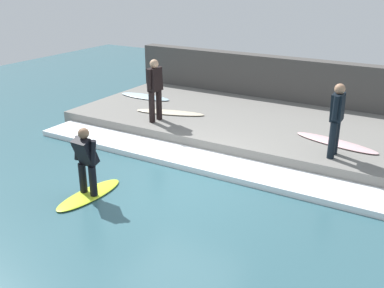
{
  "coord_description": "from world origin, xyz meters",
  "views": [
    {
      "loc": [
        -7.27,
        -4.63,
        4.21
      ],
      "look_at": [
        0.52,
        0.0,
        0.7
      ],
      "focal_mm": 42.0,
      "sensor_mm": 36.0,
      "label": 1
    }
  ],
  "objects_px": {
    "surfboard_riding": "(89,195)",
    "surfer_waiting_near": "(337,116)",
    "surfboard_waiting_near": "(336,143)",
    "surfboard_waiting_far": "(170,112)",
    "surfer_riding": "(86,158)",
    "surfboard_spare": "(145,96)",
    "surfer_waiting_far": "(155,87)"
  },
  "relations": [
    {
      "from": "surfboard_riding",
      "to": "surfer_waiting_near",
      "type": "relative_size",
      "value": 1.01
    },
    {
      "from": "surfboard_waiting_near",
      "to": "surfboard_waiting_far",
      "type": "xyz_separation_m",
      "value": [
        0.02,
        4.74,
        0.0
      ]
    },
    {
      "from": "surfboard_waiting_near",
      "to": "surfboard_riding",
      "type": "bearing_deg",
      "value": 140.57
    },
    {
      "from": "surfer_riding",
      "to": "surfboard_spare",
      "type": "height_order",
      "value": "surfer_riding"
    },
    {
      "from": "surfboard_riding",
      "to": "surfer_waiting_near",
      "type": "bearing_deg",
      "value": -45.86
    },
    {
      "from": "surfboard_waiting_near",
      "to": "surfer_waiting_near",
      "type": "bearing_deg",
      "value": -171.67
    },
    {
      "from": "surfboard_spare",
      "to": "surfboard_riding",
      "type": "bearing_deg",
      "value": -154.12
    },
    {
      "from": "surfer_waiting_near",
      "to": "surfer_waiting_far",
      "type": "relative_size",
      "value": 0.97
    },
    {
      "from": "surfer_riding",
      "to": "surfboard_waiting_near",
      "type": "relative_size",
      "value": 0.65
    },
    {
      "from": "surfer_waiting_far",
      "to": "surfer_waiting_near",
      "type": "bearing_deg",
      "value": -90.65
    },
    {
      "from": "surfer_riding",
      "to": "surfer_waiting_far",
      "type": "height_order",
      "value": "surfer_waiting_far"
    },
    {
      "from": "surfboard_riding",
      "to": "surfboard_waiting_far",
      "type": "height_order",
      "value": "surfboard_waiting_far"
    },
    {
      "from": "surfboard_riding",
      "to": "surfboard_spare",
      "type": "xyz_separation_m",
      "value": [
        5.57,
        2.7,
        0.36
      ]
    },
    {
      "from": "surfboard_waiting_far",
      "to": "surfer_waiting_far",
      "type": "bearing_deg",
      "value": -177.14
    },
    {
      "from": "surfer_waiting_far",
      "to": "surfboard_waiting_far",
      "type": "xyz_separation_m",
      "value": [
        0.77,
        0.04,
        -0.92
      ]
    },
    {
      "from": "surfboard_riding",
      "to": "surfboard_waiting_far",
      "type": "distance_m",
      "value": 4.66
    },
    {
      "from": "surfer_riding",
      "to": "surfboard_spare",
      "type": "xyz_separation_m",
      "value": [
        5.57,
        2.7,
        -0.44
      ]
    },
    {
      "from": "surfboard_riding",
      "to": "surfer_waiting_near",
      "type": "distance_m",
      "value": 5.46
    },
    {
      "from": "surfer_waiting_near",
      "to": "surfboard_waiting_near",
      "type": "bearing_deg",
      "value": 8.33
    },
    {
      "from": "surfer_waiting_near",
      "to": "surfboard_waiting_near",
      "type": "distance_m",
      "value": 1.2
    },
    {
      "from": "surfer_riding",
      "to": "surfer_waiting_near",
      "type": "relative_size",
      "value": 0.84
    },
    {
      "from": "surfboard_riding",
      "to": "surfboard_waiting_near",
      "type": "relative_size",
      "value": 0.78
    },
    {
      "from": "surfer_waiting_near",
      "to": "surfboard_waiting_far",
      "type": "height_order",
      "value": "surfer_waiting_near"
    },
    {
      "from": "surfer_riding",
      "to": "surfboard_waiting_far",
      "type": "xyz_separation_m",
      "value": [
        4.52,
        1.04,
        -0.44
      ]
    },
    {
      "from": "surfer_riding",
      "to": "surfboard_waiting_near",
      "type": "bearing_deg",
      "value": -39.43
    },
    {
      "from": "surfboard_waiting_near",
      "to": "surfer_waiting_far",
      "type": "distance_m",
      "value": 4.85
    },
    {
      "from": "surfer_waiting_near",
      "to": "surfboard_waiting_far",
      "type": "xyz_separation_m",
      "value": [
        0.82,
        4.85,
        -0.89
      ]
    },
    {
      "from": "surfer_waiting_near",
      "to": "surfboard_spare",
      "type": "bearing_deg",
      "value": 74.01
    },
    {
      "from": "surfboard_riding",
      "to": "surfer_waiting_far",
      "type": "relative_size",
      "value": 0.99
    },
    {
      "from": "surfer_riding",
      "to": "surfer_waiting_near",
      "type": "bearing_deg",
      "value": -45.86
    },
    {
      "from": "surfboard_waiting_far",
      "to": "surfboard_spare",
      "type": "distance_m",
      "value": 1.97
    },
    {
      "from": "surfboard_waiting_near",
      "to": "surfboard_spare",
      "type": "distance_m",
      "value": 6.49
    }
  ]
}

